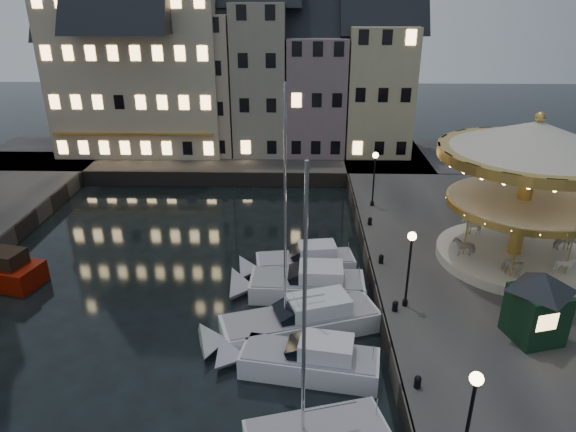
{
  "coord_description": "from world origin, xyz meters",
  "views": [
    {
      "loc": [
        1.74,
        -21.51,
        16.08
      ],
      "look_at": [
        1.0,
        8.0,
        3.2
      ],
      "focal_mm": 32.0,
      "sensor_mm": 36.0,
      "label": 1
    }
  ],
  "objects_px": {
    "motorboat_c": "(293,323)",
    "motorboat_d": "(300,285)",
    "motorboat_e": "(298,264)",
    "ticket_kiosk": "(540,294)",
    "bollard_b": "(395,306)",
    "carousel": "(531,167)",
    "streetlamp_b": "(410,259)",
    "streetlamp_d": "(573,207)",
    "streetlamp_a": "(471,410)",
    "streetlamp_c": "(374,171)",
    "bollard_c": "(381,258)",
    "bollard_a": "(418,381)",
    "bollard_d": "(370,221)",
    "motorboat_b": "(300,361)"
  },
  "relations": [
    {
      "from": "bollard_b",
      "to": "carousel",
      "type": "bearing_deg",
      "value": 34.79
    },
    {
      "from": "streetlamp_b",
      "to": "motorboat_b",
      "type": "height_order",
      "value": "streetlamp_b"
    },
    {
      "from": "streetlamp_d",
      "to": "motorboat_e",
      "type": "bearing_deg",
      "value": -174.7
    },
    {
      "from": "ticket_kiosk",
      "to": "bollard_b",
      "type": "bearing_deg",
      "value": 161.42
    },
    {
      "from": "streetlamp_a",
      "to": "bollard_c",
      "type": "height_order",
      "value": "streetlamp_a"
    },
    {
      "from": "bollard_b",
      "to": "motorboat_d",
      "type": "xyz_separation_m",
      "value": [
        -4.82,
        3.42,
        -0.96
      ]
    },
    {
      "from": "streetlamp_c",
      "to": "bollard_c",
      "type": "bearing_deg",
      "value": -93.81
    },
    {
      "from": "streetlamp_c",
      "to": "motorboat_e",
      "type": "relative_size",
      "value": 0.58
    },
    {
      "from": "bollard_a",
      "to": "motorboat_d",
      "type": "height_order",
      "value": "motorboat_d"
    },
    {
      "from": "streetlamp_c",
      "to": "bollard_d",
      "type": "height_order",
      "value": "streetlamp_c"
    },
    {
      "from": "streetlamp_a",
      "to": "carousel",
      "type": "height_order",
      "value": "carousel"
    },
    {
      "from": "streetlamp_a",
      "to": "bollard_c",
      "type": "xyz_separation_m",
      "value": [
        -0.6,
        14.5,
        -2.41
      ]
    },
    {
      "from": "streetlamp_a",
      "to": "motorboat_d",
      "type": "height_order",
      "value": "streetlamp_a"
    },
    {
      "from": "streetlamp_b",
      "to": "motorboat_c",
      "type": "bearing_deg",
      "value": -171.83
    },
    {
      "from": "motorboat_d",
      "to": "ticket_kiosk",
      "type": "height_order",
      "value": "ticket_kiosk"
    },
    {
      "from": "bollard_a",
      "to": "bollard_c",
      "type": "relative_size",
      "value": 1.0
    },
    {
      "from": "bollard_b",
      "to": "carousel",
      "type": "relative_size",
      "value": 0.06
    },
    {
      "from": "motorboat_e",
      "to": "streetlamp_a",
      "type": "bearing_deg",
      "value": -70.36
    },
    {
      "from": "bollard_b",
      "to": "bollard_c",
      "type": "distance_m",
      "value": 5.0
    },
    {
      "from": "streetlamp_a",
      "to": "bollard_d",
      "type": "height_order",
      "value": "streetlamp_a"
    },
    {
      "from": "motorboat_d",
      "to": "streetlamp_c",
      "type": "bearing_deg",
      "value": 62.88
    },
    {
      "from": "streetlamp_c",
      "to": "bollard_b",
      "type": "distance_m",
      "value": 14.22
    },
    {
      "from": "streetlamp_a",
      "to": "streetlamp_d",
      "type": "xyz_separation_m",
      "value": [
        11.3,
        17.0,
        0.0
      ]
    },
    {
      "from": "streetlamp_b",
      "to": "streetlamp_d",
      "type": "xyz_separation_m",
      "value": [
        11.3,
        7.0,
        0.0
      ]
    },
    {
      "from": "streetlamp_a",
      "to": "streetlamp_c",
      "type": "height_order",
      "value": "same"
    },
    {
      "from": "bollard_a",
      "to": "motorboat_e",
      "type": "relative_size",
      "value": 0.08
    },
    {
      "from": "streetlamp_b",
      "to": "motorboat_d",
      "type": "distance_m",
      "value": 7.02
    },
    {
      "from": "streetlamp_d",
      "to": "bollard_c",
      "type": "distance_m",
      "value": 12.4
    },
    {
      "from": "motorboat_c",
      "to": "streetlamp_d",
      "type": "bearing_deg",
      "value": 24.65
    },
    {
      "from": "streetlamp_b",
      "to": "streetlamp_d",
      "type": "bearing_deg",
      "value": 31.78
    },
    {
      "from": "streetlamp_b",
      "to": "bollard_d",
      "type": "xyz_separation_m",
      "value": [
        -0.6,
        10.0,
        -2.41
      ]
    },
    {
      "from": "bollard_c",
      "to": "bollard_d",
      "type": "height_order",
      "value": "same"
    },
    {
      "from": "bollard_c",
      "to": "motorboat_e",
      "type": "relative_size",
      "value": 0.08
    },
    {
      "from": "bollard_a",
      "to": "bollard_d",
      "type": "bearing_deg",
      "value": 90.0
    },
    {
      "from": "motorboat_c",
      "to": "motorboat_d",
      "type": "xyz_separation_m",
      "value": [
        0.33,
        3.74,
        -0.04
      ]
    },
    {
      "from": "motorboat_b",
      "to": "streetlamp_d",
      "type": "bearing_deg",
      "value": 32.63
    },
    {
      "from": "bollard_a",
      "to": "ticket_kiosk",
      "type": "distance_m",
      "value": 7.23
    },
    {
      "from": "streetlamp_b",
      "to": "motorboat_c",
      "type": "height_order",
      "value": "motorboat_c"
    },
    {
      "from": "bollard_b",
      "to": "carousel",
      "type": "xyz_separation_m",
      "value": [
        7.96,
        5.53,
        5.6
      ]
    },
    {
      "from": "motorboat_e",
      "to": "ticket_kiosk",
      "type": "distance_m",
      "value": 13.83
    },
    {
      "from": "bollard_a",
      "to": "streetlamp_a",
      "type": "bearing_deg",
      "value": -81.47
    },
    {
      "from": "bollard_d",
      "to": "ticket_kiosk",
      "type": "xyz_separation_m",
      "value": [
        6.0,
        -12.52,
        2.03
      ]
    },
    {
      "from": "streetlamp_c",
      "to": "motorboat_c",
      "type": "relative_size",
      "value": 0.34
    },
    {
      "from": "motorboat_d",
      "to": "motorboat_e",
      "type": "xyz_separation_m",
      "value": [
        -0.09,
        2.53,
        -0.0
      ]
    },
    {
      "from": "bollard_b",
      "to": "motorboat_d",
      "type": "relative_size",
      "value": 0.08
    },
    {
      "from": "bollard_d",
      "to": "streetlamp_c",
      "type": "bearing_deg",
      "value": 80.27
    },
    {
      "from": "motorboat_b",
      "to": "motorboat_e",
      "type": "height_order",
      "value": "same"
    },
    {
      "from": "bollard_a",
      "to": "streetlamp_b",
      "type": "bearing_deg",
      "value": 84.29
    },
    {
      "from": "motorboat_e",
      "to": "streetlamp_d",
      "type": "bearing_deg",
      "value": 5.3
    },
    {
      "from": "streetlamp_c",
      "to": "bollard_c",
      "type": "relative_size",
      "value": 7.32
    }
  ]
}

